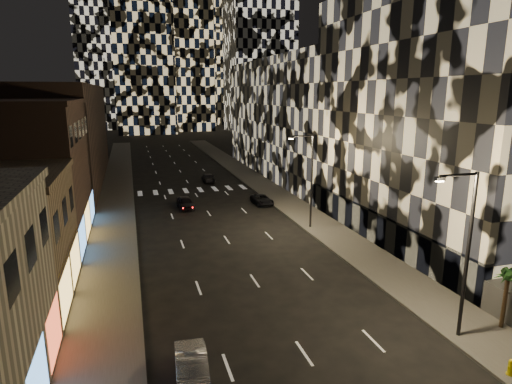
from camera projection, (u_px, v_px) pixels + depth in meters
sidewalk_left at (116, 194)px, 55.46m from camera, size 4.00×120.00×0.15m
sidewalk_right at (263, 185)px, 60.98m from camera, size 4.00×120.00×0.15m
curb_left at (133, 193)px, 56.04m from camera, size 0.20×120.00×0.15m
curb_right at (249, 186)px, 60.40m from camera, size 0.20×120.00×0.15m
retail_brown at (21, 176)px, 36.77m from camera, size 10.00×15.00×12.00m
retail_filler_left at (63, 135)px, 61.29m from camera, size 10.00×40.00×14.00m
midrise_right at (459, 116)px, 37.44m from camera, size 16.00×25.00×22.00m
midrise_base at (375, 227)px, 37.47m from camera, size 0.60×25.00×3.00m
midrise_filler_right at (310, 118)px, 68.24m from camera, size 16.00×40.00×18.00m
streetlight_near at (465, 245)px, 21.97m from camera, size 2.55×0.25×9.00m
streetlight_far at (309, 175)px, 40.65m from camera, size 2.55×0.25×9.00m
car_silver_parked at (192, 370)px, 19.45m from camera, size 1.71×4.23×1.36m
car_dark_midlane at (185, 203)px, 48.81m from camera, size 1.90×4.19×1.39m
car_dark_oncoming at (208, 178)px, 63.67m from camera, size 1.92×4.23×1.20m
car_dark_rightlane at (262, 200)px, 50.72m from camera, size 2.03×4.25×1.17m
fire_hydrant at (511, 367)px, 19.87m from camera, size 0.39×0.37×0.79m
palm_tree at (508, 279)px, 23.35m from camera, size 1.77×1.77×3.49m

